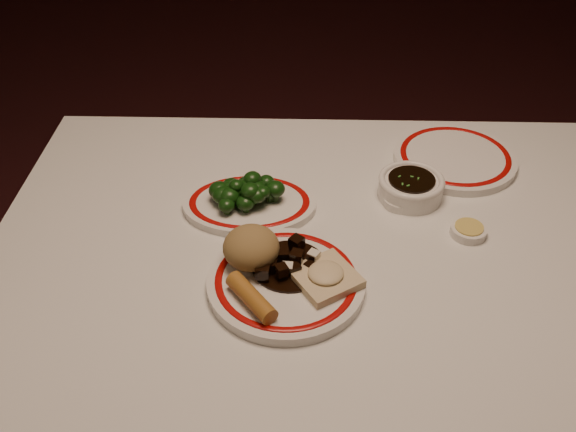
{
  "coord_description": "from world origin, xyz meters",
  "views": [
    {
      "loc": [
        -0.05,
        -0.82,
        1.48
      ],
      "look_at": [
        -0.08,
        0.03,
        0.8
      ],
      "focal_mm": 40.0,
      "sensor_mm": 36.0,
      "label": 1
    }
  ],
  "objects_px": {
    "dining_table": "(330,290)",
    "main_plate": "(286,282)",
    "soy_bowl": "(411,188)",
    "fried_wonton": "(326,276)",
    "spring_roll": "(251,297)",
    "rice_mound": "(251,248)",
    "stirfry_heap": "(288,263)",
    "broccoli_plate": "(250,204)",
    "broccoli_pile": "(243,191)"
  },
  "relations": [
    {
      "from": "main_plate",
      "to": "fried_wonton",
      "type": "xyz_separation_m",
      "value": [
        0.06,
        -0.0,
        0.02
      ]
    },
    {
      "from": "rice_mound",
      "to": "fried_wonton",
      "type": "xyz_separation_m",
      "value": [
        0.12,
        -0.04,
        -0.02
      ]
    },
    {
      "from": "dining_table",
      "to": "main_plate",
      "type": "height_order",
      "value": "main_plate"
    },
    {
      "from": "main_plate",
      "to": "broccoli_pile",
      "type": "xyz_separation_m",
      "value": [
        -0.08,
        0.21,
        0.03
      ]
    },
    {
      "from": "broccoli_plate",
      "to": "broccoli_pile",
      "type": "distance_m",
      "value": 0.03
    },
    {
      "from": "dining_table",
      "to": "rice_mound",
      "type": "bearing_deg",
      "value": -159.36
    },
    {
      "from": "main_plate",
      "to": "broccoli_plate",
      "type": "height_order",
      "value": "main_plate"
    },
    {
      "from": "rice_mound",
      "to": "broccoli_plate",
      "type": "bearing_deg",
      "value": 95.64
    },
    {
      "from": "spring_roll",
      "to": "soy_bowl",
      "type": "xyz_separation_m",
      "value": [
        0.28,
        0.31,
        -0.01
      ]
    },
    {
      "from": "soy_bowl",
      "to": "fried_wonton",
      "type": "bearing_deg",
      "value": -123.25
    },
    {
      "from": "broccoli_pile",
      "to": "soy_bowl",
      "type": "distance_m",
      "value": 0.32
    },
    {
      "from": "spring_roll",
      "to": "soy_bowl",
      "type": "bearing_deg",
      "value": 10.16
    },
    {
      "from": "broccoli_plate",
      "to": "soy_bowl",
      "type": "xyz_separation_m",
      "value": [
        0.3,
        0.04,
        0.01
      ]
    },
    {
      "from": "broccoli_plate",
      "to": "broccoli_pile",
      "type": "bearing_deg",
      "value": 179.92
    },
    {
      "from": "dining_table",
      "to": "spring_roll",
      "type": "height_order",
      "value": "spring_roll"
    },
    {
      "from": "dining_table",
      "to": "fried_wonton",
      "type": "height_order",
      "value": "fried_wonton"
    },
    {
      "from": "fried_wonton",
      "to": "rice_mound",
      "type": "bearing_deg",
      "value": 161.8
    },
    {
      "from": "broccoli_plate",
      "to": "spring_roll",
      "type": "bearing_deg",
      "value": -84.99
    },
    {
      "from": "dining_table",
      "to": "rice_mound",
      "type": "height_order",
      "value": "rice_mound"
    },
    {
      "from": "main_plate",
      "to": "stirfry_heap",
      "type": "relative_size",
      "value": 2.3
    },
    {
      "from": "spring_roll",
      "to": "stirfry_heap",
      "type": "bearing_deg",
      "value": 20.13
    },
    {
      "from": "main_plate",
      "to": "broccoli_pile",
      "type": "distance_m",
      "value": 0.22
    },
    {
      "from": "dining_table",
      "to": "broccoli_plate",
      "type": "distance_m",
      "value": 0.22
    },
    {
      "from": "dining_table",
      "to": "rice_mound",
      "type": "relative_size",
      "value": 13.03
    },
    {
      "from": "fried_wonton",
      "to": "soy_bowl",
      "type": "distance_m",
      "value": 0.3
    },
    {
      "from": "rice_mound",
      "to": "broccoli_plate",
      "type": "xyz_separation_m",
      "value": [
        -0.02,
        0.17,
        -0.04
      ]
    },
    {
      "from": "broccoli_plate",
      "to": "fried_wonton",
      "type": "bearing_deg",
      "value": -56.91
    },
    {
      "from": "spring_roll",
      "to": "main_plate",
      "type": "bearing_deg",
      "value": 10.9
    },
    {
      "from": "fried_wonton",
      "to": "soy_bowl",
      "type": "xyz_separation_m",
      "value": [
        0.17,
        0.25,
        -0.01
      ]
    },
    {
      "from": "spring_roll",
      "to": "soy_bowl",
      "type": "relative_size",
      "value": 0.85
    },
    {
      "from": "main_plate",
      "to": "rice_mound",
      "type": "xyz_separation_m",
      "value": [
        -0.06,
        0.04,
        0.04
      ]
    },
    {
      "from": "main_plate",
      "to": "spring_roll",
      "type": "relative_size",
      "value": 2.75
    },
    {
      "from": "fried_wonton",
      "to": "dining_table",
      "type": "bearing_deg",
      "value": 80.9
    },
    {
      "from": "dining_table",
      "to": "broccoli_pile",
      "type": "height_order",
      "value": "broccoli_pile"
    },
    {
      "from": "spring_roll",
      "to": "broccoli_pile",
      "type": "distance_m",
      "value": 0.27
    },
    {
      "from": "spring_roll",
      "to": "stirfry_heap",
      "type": "distance_m",
      "value": 0.1
    },
    {
      "from": "stirfry_heap",
      "to": "broccoli_plate",
      "type": "xyz_separation_m",
      "value": [
        -0.08,
        0.18,
        -0.02
      ]
    },
    {
      "from": "rice_mound",
      "to": "fried_wonton",
      "type": "relative_size",
      "value": 0.72
    },
    {
      "from": "spring_roll",
      "to": "soy_bowl",
      "type": "distance_m",
      "value": 0.41
    },
    {
      "from": "spring_roll",
      "to": "broccoli_plate",
      "type": "relative_size",
      "value": 0.41
    },
    {
      "from": "spring_roll",
      "to": "broccoli_pile",
      "type": "bearing_deg",
      "value": 59.84
    },
    {
      "from": "rice_mound",
      "to": "spring_roll",
      "type": "bearing_deg",
      "value": -86.14
    },
    {
      "from": "main_plate",
      "to": "soy_bowl",
      "type": "bearing_deg",
      "value": 47.45
    },
    {
      "from": "broccoli_plate",
      "to": "dining_table",
      "type": "bearing_deg",
      "value": -38.4
    },
    {
      "from": "stirfry_heap",
      "to": "broccoli_plate",
      "type": "bearing_deg",
      "value": 112.8
    },
    {
      "from": "rice_mound",
      "to": "broccoli_plate",
      "type": "relative_size",
      "value": 0.36
    },
    {
      "from": "rice_mound",
      "to": "main_plate",
      "type": "bearing_deg",
      "value": -31.93
    },
    {
      "from": "stirfry_heap",
      "to": "broccoli_pile",
      "type": "bearing_deg",
      "value": 115.6
    },
    {
      "from": "spring_roll",
      "to": "fried_wonton",
      "type": "height_order",
      "value": "spring_roll"
    },
    {
      "from": "soy_bowl",
      "to": "broccoli_plate",
      "type": "bearing_deg",
      "value": -171.88
    }
  ]
}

